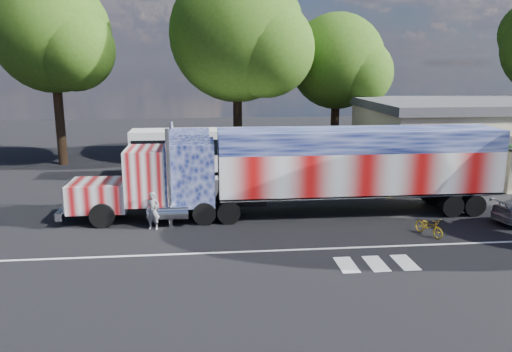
{
  "coord_description": "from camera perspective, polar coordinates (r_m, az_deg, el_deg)",
  "views": [
    {
      "loc": [
        -2.62,
        -22.74,
        7.77
      ],
      "look_at": [
        0.0,
        3.0,
        1.9
      ],
      "focal_mm": 35.0,
      "sensor_mm": 36.0,
      "label": 1
    }
  ],
  "objects": [
    {
      "name": "ground",
      "position": [
        24.17,
        0.72,
        -5.97
      ],
      "size": [
        100.0,
        100.0,
        0.0
      ],
      "primitive_type": "plane",
      "color": "black"
    },
    {
      "name": "tree_n_mid",
      "position": [
        39.4,
        -1.92,
        15.82
      ],
      "size": [
        10.79,
        10.28,
        15.06
      ],
      "color": "black",
      "rests_on": "ground"
    },
    {
      "name": "bicycle",
      "position": [
        24.39,
        19.17,
        -5.46
      ],
      "size": [
        1.15,
        1.74,
        0.86
      ],
      "primitive_type": "imported",
      "rotation": [
        0.0,
        0.0,
        0.39
      ],
      "color": "gold",
      "rests_on": "ground"
    },
    {
      "name": "lane_markings",
      "position": [
        20.95,
        6.62,
        -9.07
      ],
      "size": [
        30.0,
        2.67,
        0.01
      ],
      "color": "silver",
      "rests_on": "ground"
    },
    {
      "name": "woman",
      "position": [
        24.24,
        -11.72,
        -3.92
      ],
      "size": [
        0.76,
        0.6,
        1.83
      ],
      "primitive_type": "imported",
      "rotation": [
        0.0,
        0.0,
        -0.26
      ],
      "color": "slate",
      "rests_on": "ground"
    },
    {
      "name": "tree_ne_a",
      "position": [
        42.46,
        9.43,
        12.74
      ],
      "size": [
        8.18,
        7.79,
        11.81
      ],
      "color": "black",
      "rests_on": "ground"
    },
    {
      "name": "tree_nw_a",
      "position": [
        41.35,
        -22.06,
        14.69
      ],
      "size": [
        9.09,
        8.65,
        14.18
      ],
      "color": "black",
      "rests_on": "ground"
    },
    {
      "name": "coach_bus",
      "position": [
        34.88,
        -4.82,
        2.74
      ],
      "size": [
        11.34,
        2.64,
        3.3
      ],
      "color": "white",
      "rests_on": "ground"
    },
    {
      "name": "semi_truck",
      "position": [
        25.91,
        5.72,
        0.91
      ],
      "size": [
        22.47,
        3.55,
        4.79
      ],
      "color": "black",
      "rests_on": "ground"
    }
  ]
}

